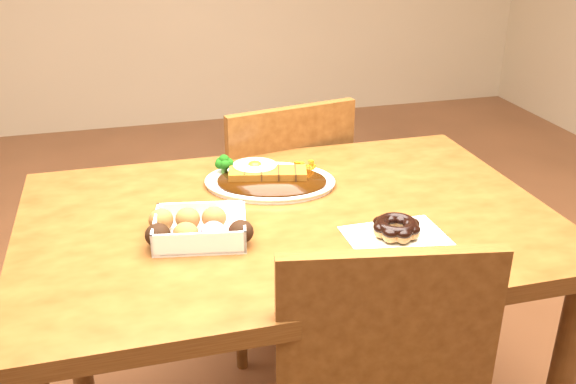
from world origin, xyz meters
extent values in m
cube|color=#502A10|center=(0.00, 0.00, 0.73)|extent=(1.20, 0.80, 0.04)
cylinder|color=#502A10|center=(-0.54, 0.34, 0.35)|extent=(0.06, 0.06, 0.71)
cylinder|color=#502A10|center=(0.54, 0.34, 0.35)|extent=(0.06, 0.06, 0.71)
cube|color=#502A10|center=(0.09, 0.60, 0.43)|extent=(0.49, 0.49, 0.04)
cylinder|color=#502A10|center=(0.22, 0.80, 0.21)|extent=(0.04, 0.04, 0.41)
cylinder|color=#502A10|center=(-0.11, 0.73, 0.21)|extent=(0.04, 0.04, 0.41)
cylinder|color=#502A10|center=(0.28, 0.47, 0.21)|extent=(0.04, 0.04, 0.41)
cylinder|color=#502A10|center=(-0.05, 0.40, 0.21)|extent=(0.04, 0.04, 0.41)
cube|color=#502A10|center=(0.12, 0.41, 0.67)|extent=(0.40, 0.11, 0.40)
cube|color=#502A10|center=(0.07, -0.41, 0.67)|extent=(0.40, 0.10, 0.40)
ellipsoid|color=white|center=(0.00, 0.17, 0.76)|extent=(0.37, 0.31, 0.01)
ellipsoid|color=black|center=(0.00, 0.15, 0.77)|extent=(0.32, 0.26, 0.01)
cube|color=#6B380C|center=(-0.01, 0.18, 0.78)|extent=(0.20, 0.11, 0.02)
ellipsoid|color=white|center=(-0.03, 0.21, 0.79)|extent=(0.13, 0.12, 0.01)
ellipsoid|color=#FFB214|center=(-0.03, 0.21, 0.79)|extent=(0.04, 0.04, 0.02)
cube|color=white|center=(-0.21, -0.06, 0.78)|extent=(0.21, 0.18, 0.05)
ellipsoid|color=black|center=(-0.30, -0.08, 0.78)|extent=(0.05, 0.05, 0.05)
ellipsoid|color=brown|center=(-0.24, -0.09, 0.78)|extent=(0.05, 0.05, 0.05)
ellipsoid|color=pink|center=(-0.19, -0.10, 0.78)|extent=(0.05, 0.05, 0.05)
ellipsoid|color=black|center=(-0.13, -0.11, 0.78)|extent=(0.05, 0.05, 0.05)
ellipsoid|color=brown|center=(-0.29, -0.02, 0.78)|extent=(0.05, 0.05, 0.05)
ellipsoid|color=brown|center=(-0.23, -0.03, 0.78)|extent=(0.05, 0.05, 0.05)
ellipsoid|color=brown|center=(-0.17, -0.04, 0.78)|extent=(0.05, 0.05, 0.05)
cube|color=silver|center=(0.19, -0.17, 0.75)|extent=(0.21, 0.15, 0.00)
torus|color=olive|center=(0.19, -0.17, 0.77)|extent=(0.10, 0.10, 0.03)
torus|color=black|center=(0.19, -0.17, 0.78)|extent=(0.09, 0.09, 0.02)
camera|label=1|loc=(-0.34, -1.26, 1.41)|focal=40.00mm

